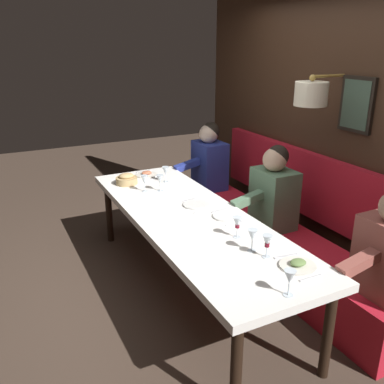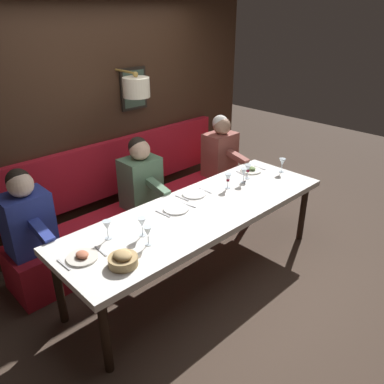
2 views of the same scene
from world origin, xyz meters
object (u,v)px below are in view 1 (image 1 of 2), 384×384
object	(u,v)px
diner_near	(274,190)
wine_glass_2	(252,236)
wine_glass_4	(290,278)
wine_glass_1	(160,180)
wine_glass_0	(267,242)
wine_glass_5	(144,180)
dining_table	(190,222)
bread_bowl	(127,179)
wine_glass_3	(165,171)
diner_middle	(209,158)
wine_glass_6	(237,223)

from	to	relation	value
diner_near	wine_glass_2	size ratio (longest dim) A/B	4.82
wine_glass_4	wine_glass_1	bearing A→B (deg)	89.34
wine_glass_4	wine_glass_0	bearing A→B (deg)	69.72
wine_glass_1	wine_glass_0	bearing A→B (deg)	-85.04
wine_glass_4	wine_glass_5	world-z (taller)	same
dining_table	wine_glass_4	bearing A→B (deg)	-90.64
wine_glass_2	wine_glass_4	bearing A→B (deg)	-102.37
bread_bowl	wine_glass_4	bearing A→B (deg)	-85.02
wine_glass_3	bread_bowl	bearing A→B (deg)	162.73
dining_table	wine_glass_3	world-z (taller)	wine_glass_3
dining_table	wine_glass_5	distance (m)	0.75
wine_glass_0	wine_glass_5	world-z (taller)	same
diner_middle	bread_bowl	size ratio (longest dim) A/B	3.60
diner_near	wine_glass_4	size ratio (longest dim) A/B	4.82
diner_near	wine_glass_1	distance (m)	1.09
diner_middle	wine_glass_4	world-z (taller)	diner_middle
wine_glass_5	wine_glass_6	world-z (taller)	same
wine_glass_3	wine_glass_6	xyz separation A→B (m)	(-0.04, -1.43, -0.00)
dining_table	wine_glass_1	bearing A→B (deg)	89.30
wine_glass_1	bread_bowl	distance (m)	0.42
wine_glass_1	wine_glass_4	bearing A→B (deg)	-90.66
wine_glass_0	wine_glass_5	bearing A→B (deg)	99.74
diner_near	wine_glass_4	bearing A→B (deg)	-124.02
diner_middle	bread_bowl	bearing A→B (deg)	-167.34
wine_glass_4	bread_bowl	distance (m)	2.34
wine_glass_5	bread_bowl	size ratio (longest dim) A/B	0.75
diner_near	wine_glass_1	world-z (taller)	diner_near
diner_near	wine_glass_1	bearing A→B (deg)	143.47
diner_middle	wine_glass_1	bearing A→B (deg)	-145.64
dining_table	wine_glass_5	bearing A→B (deg)	100.39
bread_bowl	wine_glass_1	bearing A→B (deg)	-57.26
wine_glass_0	wine_glass_1	distance (m)	1.56
diner_middle	bread_bowl	xyz separation A→B (m)	(-1.10, -0.25, -0.03)
wine_glass_0	wine_glass_1	world-z (taller)	same
diner_near	wine_glass_1	size ratio (longest dim) A/B	4.82
wine_glass_2	wine_glass_6	xyz separation A→B (m)	(0.02, 0.23, -0.00)
wine_glass_3	wine_glass_5	xyz separation A→B (m)	(-0.30, -0.18, 0.00)
wine_glass_3	diner_near	bearing A→B (deg)	-50.82
wine_glass_1	wine_glass_4	world-z (taller)	same
dining_table	wine_glass_0	bearing A→B (deg)	-80.80
diner_middle	wine_glass_0	world-z (taller)	diner_middle
wine_glass_3	wine_glass_6	size ratio (longest dim) A/B	1.00
diner_middle	wine_glass_5	distance (m)	1.15
wine_glass_5	bread_bowl	world-z (taller)	wine_glass_5
wine_glass_2	bread_bowl	size ratio (longest dim) A/B	0.75
wine_glass_2	wine_glass_5	bearing A→B (deg)	99.06
wine_glass_0	wine_glass_2	xyz separation A→B (m)	(-0.04, 0.12, 0.00)
wine_glass_3	diner_middle	bearing A→B (deg)	27.08
diner_middle	wine_glass_6	bearing A→B (deg)	-112.73
wine_glass_1	wine_glass_6	distance (m)	1.21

